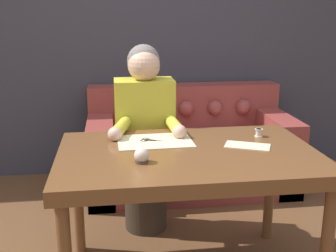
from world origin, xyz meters
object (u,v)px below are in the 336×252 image
pin_cushion (142,156)px  couch (189,150)px  dining_table (188,165)px  thread_spool (259,133)px  person (145,141)px  scissors (152,141)px

pin_cushion → couch: bearing=70.9°
couch → pin_cushion: pin_cushion is taller
dining_table → thread_spool: size_ratio=29.06×
couch → thread_spool: (0.19, -1.09, 0.46)m
couch → thread_spool: couch is taller
person → pin_cushion: bearing=-95.8°
person → scissors: person is taller
couch → pin_cushion: bearing=-109.1°
couch → pin_cushion: 1.58m
dining_table → pin_cushion: bearing=-151.3°
person → scissors: 0.42m
thread_spool → pin_cushion: bearing=-154.3°
dining_table → pin_cushion: size_ratio=18.29×
person → scissors: size_ratio=6.05×
person → thread_spool: person is taller
pin_cushion → thread_spool: bearing=25.7°
person → pin_cushion: 0.75m
scissors → thread_spool: bearing=0.3°
dining_table → scissors: size_ratio=6.46×
thread_spool → scissors: bearing=-179.7°
dining_table → couch: 1.36m
person → thread_spool: size_ratio=27.22×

